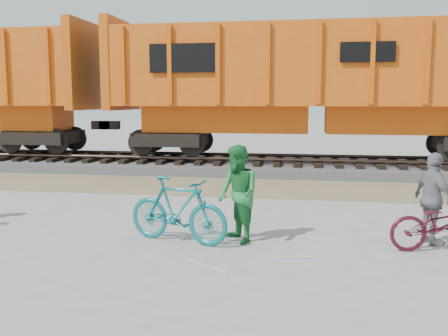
{
  "coord_description": "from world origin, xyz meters",
  "views": [
    {
      "loc": [
        2.23,
        -8.1,
        2.38
      ],
      "look_at": [
        0.64,
        1.5,
        1.08
      ],
      "focal_mm": 40.0,
      "sensor_mm": 36.0,
      "label": 1
    }
  ],
  "objects_px": {
    "hopper_car_center": "(318,83)",
    "bicycle_teal": "(178,210)",
    "bicycle_maroon": "(444,224)",
    "person_woman": "(433,199)",
    "person_man": "(238,194)"
  },
  "relations": [
    {
      "from": "hopper_car_center",
      "to": "bicycle_teal",
      "type": "bearing_deg",
      "value": -105.14
    },
    {
      "from": "hopper_car_center",
      "to": "bicycle_maroon",
      "type": "bearing_deg",
      "value": -78.09
    },
    {
      "from": "bicycle_maroon",
      "to": "person_woman",
      "type": "relative_size",
      "value": 1.11
    },
    {
      "from": "person_woman",
      "to": "hopper_car_center",
      "type": "bearing_deg",
      "value": -10.33
    },
    {
      "from": "person_man",
      "to": "hopper_car_center",
      "type": "bearing_deg",
      "value": 135.47
    },
    {
      "from": "bicycle_teal",
      "to": "bicycle_maroon",
      "type": "distance_m",
      "value": 4.33
    },
    {
      "from": "bicycle_teal",
      "to": "bicycle_maroon",
      "type": "height_order",
      "value": "bicycle_teal"
    },
    {
      "from": "hopper_car_center",
      "to": "bicycle_teal",
      "type": "xyz_separation_m",
      "value": [
        -2.45,
        -9.07,
        -2.44
      ]
    },
    {
      "from": "bicycle_teal",
      "to": "person_man",
      "type": "bearing_deg",
      "value": -61.96
    },
    {
      "from": "hopper_car_center",
      "to": "person_man",
      "type": "xyz_separation_m",
      "value": [
        -1.45,
        -8.87,
        -2.18
      ]
    },
    {
      "from": "hopper_car_center",
      "to": "person_man",
      "type": "distance_m",
      "value": 9.25
    },
    {
      "from": "hopper_car_center",
      "to": "person_man",
      "type": "height_order",
      "value": "hopper_car_center"
    },
    {
      "from": "hopper_car_center",
      "to": "bicycle_maroon",
      "type": "distance_m",
      "value": 9.43
    },
    {
      "from": "bicycle_teal",
      "to": "bicycle_maroon",
      "type": "bearing_deg",
      "value": -70.81
    },
    {
      "from": "bicycle_teal",
      "to": "person_man",
      "type": "height_order",
      "value": "person_man"
    }
  ]
}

